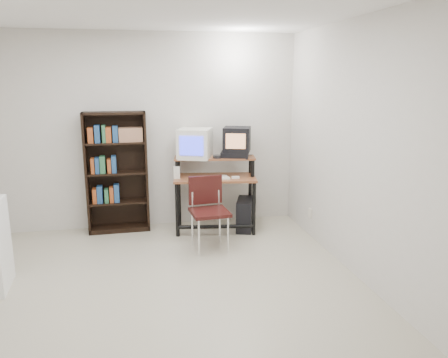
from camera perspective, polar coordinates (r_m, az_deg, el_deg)
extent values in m
cube|color=#BCB49B|center=(4.42, -8.09, -14.19)|extent=(4.00, 4.00, 0.01)
cube|color=white|center=(3.98, -9.38, 21.45)|extent=(4.00, 4.00, 0.01)
cube|color=beige|center=(5.97, -9.70, 6.07)|extent=(4.00, 0.01, 2.60)
cube|color=beige|center=(2.06, -5.77, -7.14)|extent=(4.00, 0.01, 2.60)
cube|color=beige|center=(4.55, 17.39, 3.50)|extent=(0.01, 4.00, 2.60)
cube|color=brown|center=(5.76, -1.18, 0.15)|extent=(1.14, 0.69, 0.03)
cube|color=brown|center=(5.82, -1.22, 2.78)|extent=(1.10, 0.47, 0.02)
cylinder|color=black|center=(5.64, -6.12, -3.99)|extent=(0.05, 0.05, 0.72)
cylinder|color=black|center=(5.67, 3.92, -3.86)|extent=(0.05, 0.05, 0.72)
cylinder|color=black|center=(6.04, -5.92, -1.53)|extent=(0.05, 0.05, 0.98)
cylinder|color=black|center=(6.07, 3.43, -1.41)|extent=(0.05, 0.05, 0.98)
cylinder|color=black|center=(5.71, -1.07, -6.24)|extent=(0.99, 0.20, 0.05)
cube|color=beige|center=(5.79, -3.82, 4.66)|extent=(0.53, 0.53, 0.39)
cube|color=#2B35E8|center=(5.58, -4.29, 4.34)|extent=(0.29, 0.12, 0.25)
cube|color=black|center=(5.81, 1.40, 3.17)|extent=(0.42, 0.35, 0.08)
cube|color=black|center=(5.82, 1.70, 5.20)|extent=(0.43, 0.43, 0.32)
cube|color=tan|center=(5.65, 1.53, 4.96)|extent=(0.25, 0.09, 0.20)
cylinder|color=#26262B|center=(5.73, -0.89, 2.87)|extent=(0.13, 0.13, 0.05)
cube|color=beige|center=(5.64, -1.73, 0.04)|extent=(0.48, 0.23, 0.03)
cube|color=black|center=(5.69, 1.50, -0.01)|extent=(0.24, 0.20, 0.01)
cube|color=white|center=(5.68, 1.51, 0.18)|extent=(0.11, 0.07, 0.03)
cube|color=beige|center=(5.70, -6.21, 0.79)|extent=(0.08, 0.08, 0.17)
cube|color=black|center=(5.92, 2.73, -4.63)|extent=(0.33, 0.49, 0.42)
cube|color=black|center=(5.16, -1.89, -4.38)|extent=(0.47, 0.47, 0.04)
cube|color=black|center=(5.28, -2.46, -1.43)|extent=(0.41, 0.07, 0.35)
cylinder|color=silver|center=(5.04, -3.29, -7.73)|extent=(0.02, 0.02, 0.44)
cylinder|color=silver|center=(5.13, 0.53, -7.34)|extent=(0.02, 0.02, 0.44)
cylinder|color=silver|center=(5.36, -4.17, -6.45)|extent=(0.02, 0.02, 0.44)
cylinder|color=silver|center=(5.44, -0.56, -6.11)|extent=(0.02, 0.02, 0.44)
cube|color=black|center=(5.91, -17.51, 0.61)|extent=(0.03, 0.27, 1.59)
cube|color=black|center=(5.89, -10.10, 0.97)|extent=(0.03, 0.27, 1.59)
cube|color=black|center=(6.01, -13.79, 1.03)|extent=(0.79, 0.03, 1.59)
cube|color=black|center=(5.78, -14.23, 8.36)|extent=(0.80, 0.28, 0.03)
cube|color=black|center=(6.09, -13.42, -6.25)|extent=(0.80, 0.28, 0.06)
cube|color=black|center=(5.99, -13.60, -2.93)|extent=(0.74, 0.26, 0.03)
cube|color=black|center=(5.89, -13.81, 0.79)|extent=(0.74, 0.26, 0.02)
cube|color=black|center=(5.82, -14.02, 4.61)|extent=(0.74, 0.26, 0.02)
cube|color=#95674B|center=(5.81, -12.10, 5.71)|extent=(0.30, 0.20, 0.18)
cube|color=beige|center=(5.78, 11.17, -4.38)|extent=(0.02, 0.08, 0.12)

